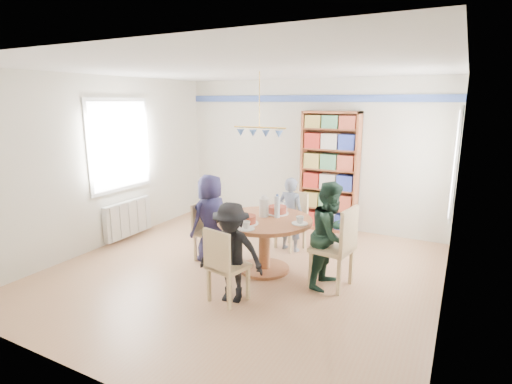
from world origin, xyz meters
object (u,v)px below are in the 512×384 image
Objects in this scene: chair_left at (205,228)px; bookshelf at (329,173)px; chair_near at (224,263)px; person_far at (291,214)px; dining_table at (264,232)px; chair_right at (339,244)px; chair_far at (293,217)px; person_right at (331,235)px; person_near at (231,253)px; person_left at (211,218)px; radiator at (128,218)px.

bookshelf is (1.20, 2.17, 0.58)m from chair_left.
person_far reaches higher than chair_near.
chair_right is at bearing -2.72° from dining_table.
chair_far is at bearing -82.07° from person_far.
person_far reaches higher than chair_right.
chair_right is 0.15m from person_right.
person_right is 1.16× the size of person_far.
person_far is at bearing -87.36° from chair_far.
person_near is (0.05, 0.10, 0.10)m from chair_near.
dining_table is 0.86m from person_left.
chair_right is 0.82× the size of person_left.
person_near is at bearing 141.33° from person_right.
person_right is 1.31m from person_far.
person_left is 1.08× the size of person_near.
person_left is at bearing 179.88° from chair_right.
dining_table is at bearing -95.85° from bookshelf.
person_near is (2.70, -1.06, 0.25)m from radiator.
chair_left is 0.66× the size of person_left.
bookshelf reaches higher than chair_near.
person_right is at bearing 108.30° from person_left.
bookshelf is at bearing 76.04° from person_near.
person_near is at bearing 62.62° from person_left.
bookshelf reaches higher than person_far.
person_left reaches higher than chair_left.
radiator is 0.74× the size of person_right.
chair_near is at bearing 58.13° from person_left.
person_right reaches higher than person_far.
chair_left is 0.81× the size of chair_right.
chair_near is at bearing -23.59° from radiator.
dining_table is 0.95m from person_right.
person_near reaches higher than chair_far.
person_left is (-0.85, -0.05, 0.09)m from dining_table.
dining_table is 1.09× the size of person_near.
chair_right is 1.91m from person_left.
bookshelf is (-0.83, 2.20, 0.47)m from chair_right.
chair_near is (-0.01, -2.06, 0.00)m from chair_far.
bookshelf is at bearing 171.93° from person_left.
bookshelf is at bearing 110.75° from chair_right.
chair_far is at bearing 80.30° from person_near.
chair_far is at bearing 158.89° from person_left.
person_near reaches higher than chair_near.
chair_left is 0.73× the size of person_far.
dining_table is 1.02m from chair_far.
person_near is (0.03, -1.97, 0.10)m from chair_far.
person_far reaches higher than chair_left.
dining_table reaches higher than radiator.
bookshelf reaches higher than person_right.
person_right is at bearing 171.65° from chair_right.
person_left is at bearing 52.27° from person_far.
chair_right is 0.49× the size of bookshelf.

